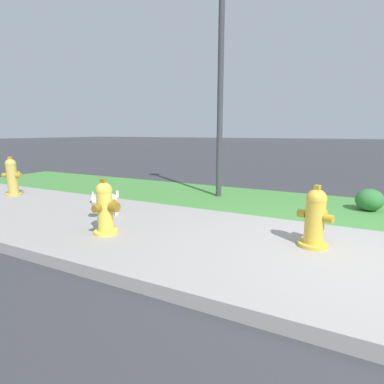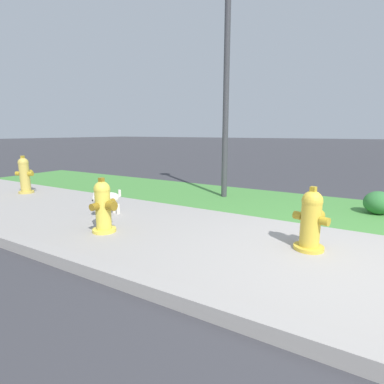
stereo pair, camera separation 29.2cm
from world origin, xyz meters
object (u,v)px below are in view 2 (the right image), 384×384
at_px(small_white_dog, 107,200).
at_px(street_lamp, 227,48).
at_px(fire_hydrant_near_corner, 25,175).
at_px(fire_hydrant_far_end, 311,220).
at_px(shrub_bush_near_lamp, 378,203).
at_px(fire_hydrant_mid_block, 103,207).

xyz_separation_m(small_white_dog, street_lamp, (0.94, 2.19, 2.50)).
xyz_separation_m(fire_hydrant_near_corner, small_white_dog, (2.76, -0.37, -0.13)).
height_order(fire_hydrant_far_end, shrub_bush_near_lamp, fire_hydrant_far_end).
xyz_separation_m(fire_hydrant_far_end, fire_hydrant_near_corner, (-5.65, 0.22, 0.05)).
relative_size(fire_hydrant_far_end, street_lamp, 0.17).
height_order(fire_hydrant_mid_block, small_white_dog, fire_hydrant_mid_block).
height_order(street_lamp, shrub_bush_near_lamp, street_lamp).
bearing_deg(small_white_dog, fire_hydrant_near_corner, -88.26).
xyz_separation_m(fire_hydrant_far_end, fire_hydrant_mid_block, (-2.36, -0.72, 0.00)).
xyz_separation_m(fire_hydrant_mid_block, shrub_bush_near_lamp, (3.02, 2.82, -0.16)).
bearing_deg(fire_hydrant_mid_block, shrub_bush_near_lamp, 131.44).
distance_m(small_white_dog, shrub_bush_near_lamp, 4.21).
distance_m(street_lamp, shrub_bush_near_lamp, 3.67).
height_order(fire_hydrant_mid_block, fire_hydrant_near_corner, fire_hydrant_near_corner).
height_order(fire_hydrant_mid_block, street_lamp, street_lamp).
height_order(fire_hydrant_near_corner, small_white_dog, fire_hydrant_near_corner).
relative_size(fire_hydrant_far_end, small_white_dog, 1.40).
distance_m(fire_hydrant_far_end, shrub_bush_near_lamp, 2.20).
bearing_deg(fire_hydrant_far_end, shrub_bush_near_lamp, 90.74).
distance_m(fire_hydrant_near_corner, street_lamp, 4.76).
relative_size(street_lamp, shrub_bush_near_lamp, 9.68).
height_order(fire_hydrant_far_end, fire_hydrant_near_corner, fire_hydrant_near_corner).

